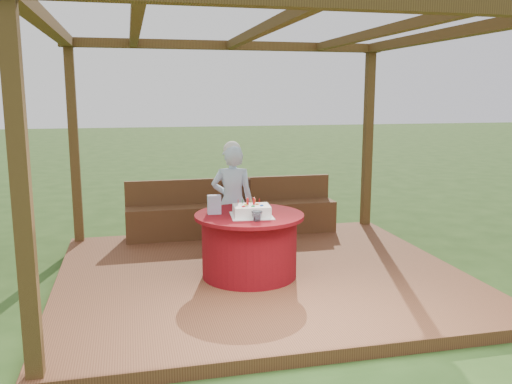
% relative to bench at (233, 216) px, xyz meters
% --- Properties ---
extents(ground, '(60.00, 60.00, 0.00)m').
position_rel_bench_xyz_m(ground, '(0.00, -1.72, -0.38)').
color(ground, '#254316').
rests_on(ground, ground).
extents(deck, '(4.50, 4.00, 0.12)m').
position_rel_bench_xyz_m(deck, '(0.00, -1.72, -0.32)').
color(deck, brown).
rests_on(deck, ground).
extents(pergola, '(4.50, 4.00, 2.72)m').
position_rel_bench_xyz_m(pergola, '(0.00, -1.72, 2.02)').
color(pergola, brown).
rests_on(pergola, deck).
extents(bench, '(3.00, 0.42, 0.80)m').
position_rel_bench_xyz_m(bench, '(0.00, 0.00, 0.00)').
color(bench, brown).
rests_on(bench, deck).
extents(table, '(1.20, 1.20, 0.70)m').
position_rel_bench_xyz_m(table, '(-0.16, -1.82, 0.09)').
color(table, maroon).
rests_on(table, deck).
extents(chair, '(0.48, 0.48, 0.86)m').
position_rel_bench_xyz_m(chair, '(-0.02, -0.55, 0.21)').
color(chair, '#321B10').
rests_on(chair, deck).
extents(elderly_woman, '(0.57, 0.43, 1.44)m').
position_rel_bench_xyz_m(elderly_woman, '(-0.21, -1.11, 0.46)').
color(elderly_woman, '#9BC3E7').
rests_on(elderly_woman, deck).
extents(birthday_cake, '(0.48, 0.48, 0.19)m').
position_rel_bench_xyz_m(birthday_cake, '(-0.15, -1.92, 0.50)').
color(birthday_cake, white).
rests_on(birthday_cake, table).
extents(gift_bag, '(0.15, 0.10, 0.21)m').
position_rel_bench_xyz_m(gift_bag, '(-0.53, -1.72, 0.54)').
color(gift_bag, '#C680B3').
rests_on(gift_bag, table).
extents(drinking_glass, '(0.14, 0.14, 0.11)m').
position_rel_bench_xyz_m(drinking_glass, '(-0.15, -2.16, 0.49)').
color(drinking_glass, silver).
rests_on(drinking_glass, table).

